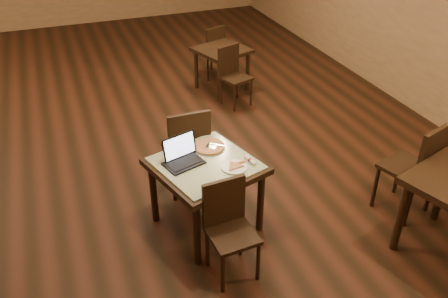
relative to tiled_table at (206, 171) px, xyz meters
name	(u,v)px	position (x,y,z in m)	size (l,w,h in m)	color
ground	(132,125)	(-0.31, 2.36, -0.66)	(10.00, 10.00, 0.00)	black
tiled_table	(206,171)	(0.00, 0.00, 0.00)	(1.15, 1.15, 0.76)	black
chair_main_near	(229,223)	(-0.01, -0.62, -0.14)	(0.42, 0.42, 0.91)	black
chair_main_far	(187,147)	(0.00, 0.61, -0.07)	(0.45, 0.45, 1.04)	black
laptop	(182,155)	(-0.20, 0.11, 0.17)	(0.41, 0.37, 0.24)	black
plate	(234,167)	(0.22, -0.18, 0.11)	(0.24, 0.24, 0.01)	white
pizza_slice	(234,166)	(0.22, -0.18, 0.13)	(0.18, 0.18, 0.02)	beige
pizza_pan	(209,147)	(0.12, 0.24, 0.11)	(0.34, 0.34, 0.01)	silver
pizza_whole	(209,146)	(0.12, 0.24, 0.12)	(0.31, 0.31, 0.02)	beige
spatula	(212,146)	(0.14, 0.22, 0.13)	(0.10, 0.24, 0.01)	silver
napkin_roll	(250,160)	(0.40, -0.14, 0.12)	(0.06, 0.17, 0.04)	white
other_table_a	(222,56)	(1.30, 3.03, -0.10)	(0.92, 0.92, 0.68)	black
other_table_a_chair_near	(233,72)	(1.28, 2.51, -0.16)	(0.48, 0.48, 0.88)	black
other_table_a_chair_far	(212,49)	(1.32, 3.55, -0.16)	(0.48, 0.48, 0.88)	black
other_table_c_chair_far	(418,165)	(2.04, -0.57, -0.05)	(0.58, 0.58, 1.07)	black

